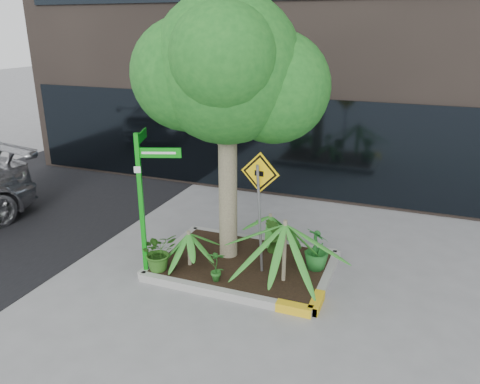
% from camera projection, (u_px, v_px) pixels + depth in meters
% --- Properties ---
extents(ground, '(80.00, 80.00, 0.00)m').
position_uv_depth(ground, '(228.00, 273.00, 8.84)').
color(ground, gray).
rests_on(ground, ground).
extents(planter, '(3.35, 2.36, 0.15)m').
position_uv_depth(planter, '(245.00, 264.00, 8.97)').
color(planter, '#9E9E99').
rests_on(planter, ground).
extents(tree, '(3.40, 3.01, 5.10)m').
position_uv_depth(tree, '(227.00, 69.00, 8.08)').
color(tree, gray).
rests_on(tree, ground).
extents(palm_front, '(1.30, 1.30, 1.44)m').
position_uv_depth(palm_front, '(285.00, 224.00, 7.96)').
color(palm_front, gray).
rests_on(palm_front, ground).
extents(palm_left, '(0.78, 0.78, 0.86)m').
position_uv_depth(palm_left, '(189.00, 233.00, 8.65)').
color(palm_left, gray).
rests_on(palm_left, ground).
extents(palm_back, '(0.76, 0.76, 0.84)m').
position_uv_depth(palm_back, '(270.00, 216.00, 9.49)').
color(palm_back, gray).
rests_on(palm_back, ground).
extents(shrub_a, '(0.91, 0.91, 0.73)m').
position_uv_depth(shrub_a, '(159.00, 251.00, 8.58)').
color(shrub_a, '#2B5E1B').
rests_on(shrub_a, planter).
extents(shrub_b, '(0.63, 0.63, 0.80)m').
position_uv_depth(shrub_b, '(316.00, 249.00, 8.60)').
color(shrub_b, '#1D6322').
rests_on(shrub_b, planter).
extents(shrub_c, '(0.38, 0.38, 0.61)m').
position_uv_depth(shrub_c, '(217.00, 265.00, 8.20)').
color(shrub_c, '#21601E').
rests_on(shrub_c, planter).
extents(shrub_d, '(0.59, 0.59, 0.76)m').
position_uv_depth(shrub_d, '(274.00, 235.00, 9.21)').
color(shrub_d, '#275619').
rests_on(shrub_d, planter).
extents(street_sign_post, '(0.98, 0.77, 2.72)m').
position_uv_depth(street_sign_post, '(144.00, 190.00, 8.24)').
color(street_sign_post, '#0E9E14').
rests_on(street_sign_post, ground).
extents(cattle_sign, '(0.70, 0.30, 2.29)m').
position_uv_depth(cattle_sign, '(260.00, 194.00, 7.99)').
color(cattle_sign, slate).
rests_on(cattle_sign, ground).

